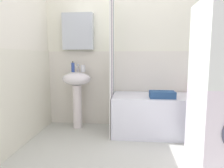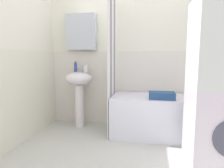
{
  "view_description": "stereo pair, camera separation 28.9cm",
  "coord_description": "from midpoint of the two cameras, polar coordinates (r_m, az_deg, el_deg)",
  "views": [
    {
      "loc": [
        -0.2,
        -2.0,
        1.11
      ],
      "look_at": [
        -0.46,
        0.85,
        0.73
      ],
      "focal_mm": 32.39,
      "sensor_mm": 36.0,
      "label": 1
    },
    {
      "loc": [
        0.08,
        -1.96,
        1.11
      ],
      "look_at": [
        -0.46,
        0.85,
        0.73
      ],
      "focal_mm": 32.39,
      "sensor_mm": 36.0,
      "label": 2
    }
  ],
  "objects": [
    {
      "name": "towel_folded",
      "position": [
        2.77,
        11.11,
        -2.96
      ],
      "size": [
        0.34,
        0.2,
        0.09
      ],
      "primitive_type": "cube",
      "rotation": [
        0.0,
        0.0,
        0.01
      ],
      "color": "navy",
      "rests_on": "bathtub"
    },
    {
      "name": "shampoo_bottle",
      "position": [
        3.29,
        21.07,
        -1.07
      ],
      "size": [
        0.05,
        0.05,
        0.17
      ],
      "color": "#217B51",
      "rests_on": "bathtub"
    },
    {
      "name": "wall_back_tiled",
      "position": [
        3.25,
        5.15,
        8.13
      ],
      "size": [
        3.6,
        0.18,
        2.4
      ],
      "color": "white",
      "rests_on": "ground_plane"
    },
    {
      "name": "lotion_bottle",
      "position": [
        3.26,
        19.3,
        -0.88
      ],
      "size": [
        0.05,
        0.05,
        0.19
      ],
      "color": "#C8436B",
      "rests_on": "bathtub"
    },
    {
      "name": "soap_dispenser",
      "position": [
        3.24,
        -13.5,
        4.61
      ],
      "size": [
        0.05,
        0.05,
        0.17
      ],
      "color": "#334C9B",
      "rests_on": "sink"
    },
    {
      "name": "shower_curtain",
      "position": [
        2.9,
        -2.83,
        5.44
      ],
      "size": [
        0.01,
        0.65,
        2.0
      ],
      "color": "silver",
      "rests_on": "ground_plane"
    },
    {
      "name": "conditioner_bottle",
      "position": [
        3.33,
        22.51,
        -0.79
      ],
      "size": [
        0.06,
        0.06,
        0.2
      ],
      "color": "white",
      "rests_on": "bathtub"
    },
    {
      "name": "faucet",
      "position": [
        3.24,
        -12.17,
        4.39
      ],
      "size": [
        0.03,
        0.12,
        0.12
      ],
      "color": "silver",
      "rests_on": "sink"
    },
    {
      "name": "wall_left_tiled",
      "position": [
        2.77,
        -28.09,
        6.88
      ],
      "size": [
        0.07,
        1.81,
        2.4
      ],
      "color": "white",
      "rests_on": "ground_plane"
    },
    {
      "name": "toothbrush_cup",
      "position": [
        3.22,
        -10.72,
        4.29
      ],
      "size": [
        0.07,
        0.07,
        0.11
      ],
      "primitive_type": "cylinder",
      "color": "white",
      "rests_on": "sink"
    },
    {
      "name": "bathtub",
      "position": [
        3.01,
        11.83,
        -8.52
      ],
      "size": [
        1.48,
        0.65,
        0.56
      ],
      "primitive_type": "cube",
      "color": "white",
      "rests_on": "ground_plane"
    },
    {
      "name": "ground_plane",
      "position": [
        2.28,
        6.42,
        -22.13
      ],
      "size": [
        4.8,
        5.6,
        0.04
      ],
      "primitive_type": "cube",
      "color": "beige"
    },
    {
      "name": "sink",
      "position": [
        3.2,
        -12.46,
        -0.99
      ],
      "size": [
        0.44,
        0.34,
        0.88
      ],
      "color": "white",
      "rests_on": "ground_plane"
    }
  ]
}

